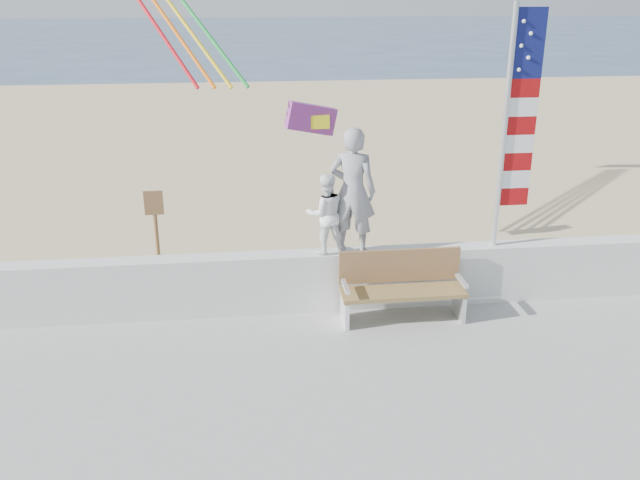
# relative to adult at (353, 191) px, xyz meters

# --- Properties ---
(ground) EXTENTS (220.00, 220.00, 0.00)m
(ground) POSITION_rel_adult_xyz_m (-0.70, -2.00, -2.01)
(ground) COLOR #334966
(ground) RESTS_ON ground
(sand) EXTENTS (90.00, 40.00, 0.08)m
(sand) POSITION_rel_adult_xyz_m (-0.70, 7.00, -1.97)
(sand) COLOR #D0B78A
(sand) RESTS_ON ground
(seawall) EXTENTS (30.00, 0.35, 0.90)m
(seawall) POSITION_rel_adult_xyz_m (-0.70, 0.00, -1.38)
(seawall) COLOR silver
(seawall) RESTS_ON boardwalk
(adult) EXTENTS (0.79, 0.67, 1.85)m
(adult) POSITION_rel_adult_xyz_m (0.00, 0.00, 0.00)
(adult) COLOR gray
(adult) RESTS_ON seawall
(child) EXTENTS (0.63, 0.52, 1.19)m
(child) POSITION_rel_adult_xyz_m (-0.39, 0.00, -0.33)
(child) COLOR white
(child) RESTS_ON seawall
(bench) EXTENTS (1.80, 0.57, 1.00)m
(bench) POSITION_rel_adult_xyz_m (0.67, -0.45, -1.32)
(bench) COLOR olive
(bench) RESTS_ON boardwalk
(flag) EXTENTS (0.50, 0.08, 3.50)m
(flag) POSITION_rel_adult_xyz_m (2.31, -0.00, 0.99)
(flag) COLOR silver
(flag) RESTS_ON seawall
(parafoil_kite) EXTENTS (0.94, 0.40, 0.63)m
(parafoil_kite) POSITION_rel_adult_xyz_m (-0.32, 2.38, 0.61)
(parafoil_kite) COLOR red
(parafoil_kite) RESTS_ON ground
(sign) EXTENTS (0.32, 0.07, 1.46)m
(sign) POSITION_rel_adult_xyz_m (-3.08, 1.97, -1.06)
(sign) COLOR brown
(sign) RESTS_ON sand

